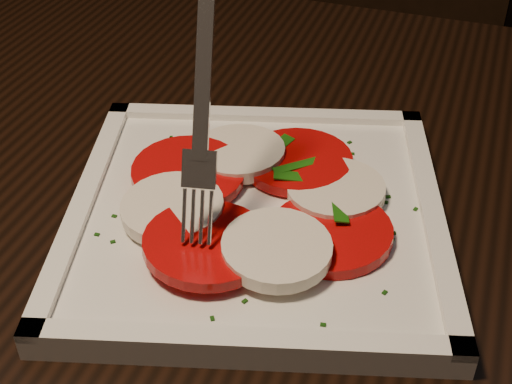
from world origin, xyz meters
TOP-DOWN VIEW (x-y plane):
  - table at (-0.09, -0.18)m, footprint 1.24×0.86m
  - chair at (-0.08, 0.65)m, footprint 0.48×0.48m
  - plate at (-0.07, -0.20)m, footprint 0.32×0.32m
  - caprese_salad at (-0.07, -0.20)m, footprint 0.21×0.22m
  - fork at (-0.10, -0.21)m, footprint 0.05×0.09m

SIDE VIEW (x-z plane):
  - chair at x=-0.08m, z-range 0.07..1.00m
  - table at x=-0.09m, z-range 0.28..1.03m
  - plate at x=-0.07m, z-range 0.75..0.76m
  - caprese_salad at x=-0.07m, z-range 0.76..0.78m
  - fork at x=-0.10m, z-range 0.78..0.96m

